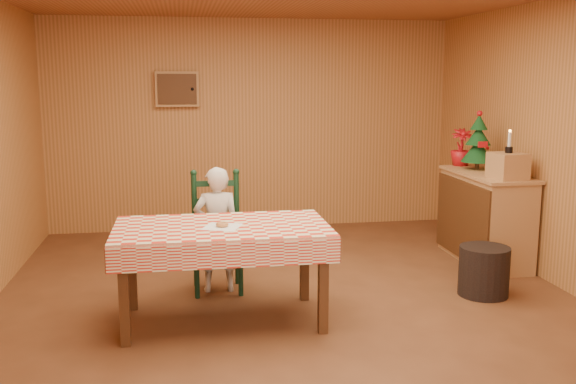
% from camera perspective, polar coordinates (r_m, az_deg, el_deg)
% --- Properties ---
extents(ground, '(6.00, 6.00, 0.00)m').
position_cam_1_polar(ground, '(5.40, 0.35, -10.34)').
color(ground, brown).
rests_on(ground, ground).
extents(cabin_walls, '(5.10, 6.05, 2.65)m').
position_cam_1_polar(cabin_walls, '(5.59, -0.59, 9.48)').
color(cabin_walls, '#BC7D44').
rests_on(cabin_walls, ground).
extents(dining_table, '(1.66, 0.96, 0.77)m').
position_cam_1_polar(dining_table, '(4.98, -5.89, -3.90)').
color(dining_table, '#502D15').
rests_on(dining_table, ground).
extents(ladder_chair, '(0.44, 0.40, 1.08)m').
position_cam_1_polar(ladder_chair, '(5.79, -6.35, -3.78)').
color(ladder_chair, black).
rests_on(ladder_chair, ground).
extents(seated_child, '(0.41, 0.27, 1.12)m').
position_cam_1_polar(seated_child, '(5.72, -6.33, -3.35)').
color(seated_child, silver).
rests_on(seated_child, ground).
extents(napkin, '(0.34, 0.34, 0.00)m').
position_cam_1_polar(napkin, '(4.91, -5.87, -3.09)').
color(napkin, white).
rests_on(napkin, dining_table).
extents(donut, '(0.11, 0.11, 0.03)m').
position_cam_1_polar(donut, '(4.91, -5.87, -2.89)').
color(donut, '#C07D45').
rests_on(donut, napkin).
extents(shelf_unit, '(0.54, 1.24, 0.93)m').
position_cam_1_polar(shelf_unit, '(6.94, 17.06, -2.14)').
color(shelf_unit, tan).
rests_on(shelf_unit, ground).
extents(crate, '(0.34, 0.34, 0.25)m').
position_cam_1_polar(crate, '(6.50, 18.96, 2.21)').
color(crate, tan).
rests_on(crate, shelf_unit).
extents(christmas_tree, '(0.34, 0.34, 0.62)m').
position_cam_1_polar(christmas_tree, '(7.05, 16.54, 4.21)').
color(christmas_tree, '#502D15').
rests_on(christmas_tree, shelf_unit).
extents(flower_arrangement, '(0.26, 0.26, 0.41)m').
position_cam_1_polar(flower_arrangement, '(7.31, 15.14, 3.87)').
color(flower_arrangement, '#B51017').
rests_on(flower_arrangement, shelf_unit).
extents(candle_set, '(0.07, 0.07, 0.22)m').
position_cam_1_polar(candle_set, '(6.47, 19.06, 3.87)').
color(candle_set, black).
rests_on(candle_set, crate).
extents(storage_bin, '(0.56, 0.56, 0.44)m').
position_cam_1_polar(storage_bin, '(5.92, 17.02, -6.73)').
color(storage_bin, black).
rests_on(storage_bin, ground).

